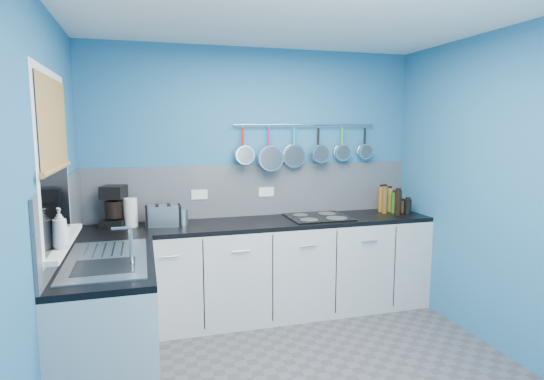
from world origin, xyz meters
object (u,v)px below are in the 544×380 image
soap_bottle_a (60,228)px  hob (318,217)px  paper_towel (131,213)px  coffee_maker (114,206)px  canister (183,217)px  soap_bottle_b (62,231)px  toaster (163,216)px

soap_bottle_a → hob: 2.37m
soap_bottle_a → paper_towel: 1.27m
soap_bottle_a → hob: bearing=28.6°
soap_bottle_a → coffee_maker: (0.23, 1.26, -0.09)m
canister → soap_bottle_b: bearing=-126.4°
soap_bottle_b → paper_towel: 1.20m
soap_bottle_b → coffee_maker: coffee_maker is taller
soap_bottle_a → paper_towel: soap_bottle_a is taller
hob → soap_bottle_a: bearing=-151.4°
soap_bottle_a → coffee_maker: size_ratio=0.67×
coffee_maker → hob: size_ratio=0.62×
coffee_maker → canister: size_ratio=2.48×
soap_bottle_b → toaster: (0.63, 1.10, -0.15)m
coffee_maker → toaster: 0.43m
soap_bottle_b → canister: size_ratio=1.20×
soap_bottle_a → toaster: 1.34m
soap_bottle_b → coffee_maker: 1.21m
coffee_maker → hob: 1.86m
soap_bottle_a → canister: soap_bottle_a is taller
paper_towel → hob: paper_towel is taller
soap_bottle_a → soap_bottle_b: soap_bottle_a is taller
paper_towel → canister: bearing=-6.8°
toaster → soap_bottle_a: bearing=-108.8°
paper_towel → coffee_maker: bearing=159.3°
soap_bottle_b → coffee_maker: (0.23, 1.19, -0.06)m
soap_bottle_b → toaster: 1.27m
soap_bottle_a → canister: bearing=55.3°
soap_bottle_b → hob: size_ratio=0.30×
soap_bottle_a → canister: (0.80, 1.15, -0.20)m
paper_towel → toaster: size_ratio=0.89×
hob → paper_towel: bearing=177.5°
paper_towel → hob: 1.71m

